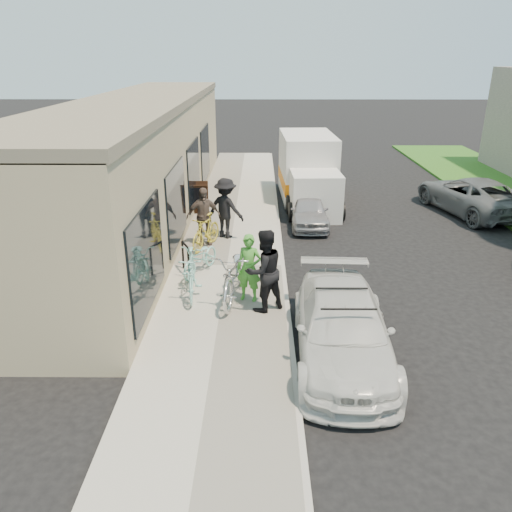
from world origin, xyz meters
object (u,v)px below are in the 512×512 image
object	(u,v)px
sedan_silver	(308,210)
cruiser_bike_a	(191,274)
bike_rack	(186,255)
tandem_bike	(236,273)
man_standing	(264,271)
sedan_white	(342,328)
bystander_b	(203,216)
moving_truck	(308,173)
cruiser_bike_c	(206,232)
bystander_a	(226,208)
woman_rider	(249,268)
cruiser_bike_b	(201,258)
sandwich_board	(199,198)
far_car_gray	(471,195)

from	to	relation	value
sedan_silver	cruiser_bike_a	distance (m)	6.69
bike_rack	cruiser_bike_a	world-z (taller)	cruiser_bike_a
tandem_bike	man_standing	size ratio (longest dim) A/B	1.25
bike_rack	sedan_white	xyz separation A→B (m)	(3.58, -3.81, 0.01)
man_standing	cruiser_bike_a	distance (m)	1.93
sedan_silver	bystander_b	world-z (taller)	bystander_b
moving_truck	bystander_b	xyz separation A→B (m)	(-3.64, -5.30, -0.13)
cruiser_bike_c	bystander_a	bearing A→B (deg)	82.06
sedan_white	woman_rider	xyz separation A→B (m)	(-1.86, 2.19, 0.32)
moving_truck	bystander_b	size ratio (longest dim) A/B	3.06
cruiser_bike_b	bystander_a	size ratio (longest dim) A/B	0.87
sedan_silver	moving_truck	world-z (taller)	moving_truck
woman_rider	bystander_b	distance (m)	4.02
bike_rack	woman_rider	distance (m)	2.39
tandem_bike	cruiser_bike_b	size ratio (longest dim) A/B	1.44
cruiser_bike_b	bystander_a	world-z (taller)	bystander_a
sandwich_board	bystander_a	world-z (taller)	bystander_a
bike_rack	far_car_gray	size ratio (longest dim) A/B	0.17
bystander_b	cruiser_bike_c	bearing A→B (deg)	-91.40
sandwich_board	tandem_bike	bearing A→B (deg)	-79.89
sedan_silver	bystander_a	size ratio (longest dim) A/B	1.66
bike_rack	far_car_gray	xyz separation A→B (m)	(9.91, 5.99, 0.04)
sedan_silver	far_car_gray	xyz separation A→B (m)	(6.25, 1.55, 0.14)
woman_rider	man_standing	distance (m)	0.61
cruiser_bike_c	sedan_silver	bearing A→B (deg)	59.97
woman_rider	cruiser_bike_b	size ratio (longest dim) A/B	0.98
cruiser_bike_b	cruiser_bike_c	size ratio (longest dim) A/B	0.98
man_standing	bystander_a	distance (m)	5.01
sedan_white	cruiser_bike_a	xyz separation A→B (m)	(-3.25, 2.45, 0.06)
bike_rack	cruiser_bike_b	xyz separation A→B (m)	(0.41, -0.08, -0.05)
bystander_b	far_car_gray	bearing A→B (deg)	2.85
far_car_gray	cruiser_bike_a	bearing A→B (deg)	23.72
man_standing	far_car_gray	bearing A→B (deg)	-166.31
cruiser_bike_a	sedan_white	bearing A→B (deg)	-42.58
sedan_silver	tandem_bike	distance (m)	6.36
moving_truck	tandem_bike	xyz separation A→B (m)	(-2.49, -8.93, -0.39)
man_standing	cruiser_bike_c	size ratio (longest dim) A/B	1.13
man_standing	bystander_b	xyz separation A→B (m)	(-1.81, 4.22, -0.07)
sandwich_board	bystander_b	size ratio (longest dim) A/B	0.63
far_car_gray	bystander_b	xyz separation A→B (m)	(-9.65, -3.87, 0.36)
bike_rack	man_standing	xyz separation A→B (m)	(2.07, -2.09, 0.47)
moving_truck	cruiser_bike_c	world-z (taller)	moving_truck
bike_rack	bystander_b	xyz separation A→B (m)	(0.26, 2.13, 0.40)
sandwich_board	bystander_a	distance (m)	2.85
moving_truck	tandem_bike	world-z (taller)	moving_truck
cruiser_bike_a	bystander_b	bearing A→B (deg)	85.55
woman_rider	cruiser_bike_a	world-z (taller)	woman_rider
bike_rack	cruiser_bike_c	distance (m)	1.86
far_car_gray	cruiser_bike_b	xyz separation A→B (m)	(-9.50, -6.08, -0.09)
moving_truck	bike_rack	bearing A→B (deg)	-119.77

